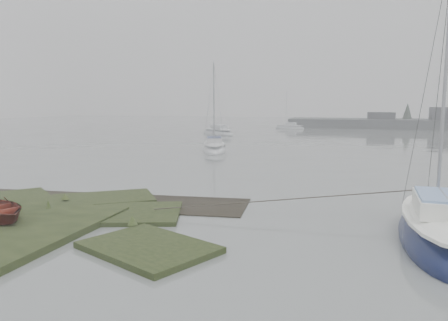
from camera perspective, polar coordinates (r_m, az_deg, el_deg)
ground at (r=41.58m, az=8.34°, el=1.98°), size 160.00×160.00×0.00m
sailboat_main at (r=14.27m, az=26.37°, el=-8.40°), size 2.45×6.81×9.51m
sailboat_white at (r=35.95m, az=-1.30°, el=1.57°), size 3.56×5.89×7.89m
sailboat_far_a at (r=54.58m, az=-0.81°, el=3.65°), size 5.68×4.87×8.02m
sailboat_far_c at (r=67.19m, az=8.58°, el=4.27°), size 4.54×1.87×6.23m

